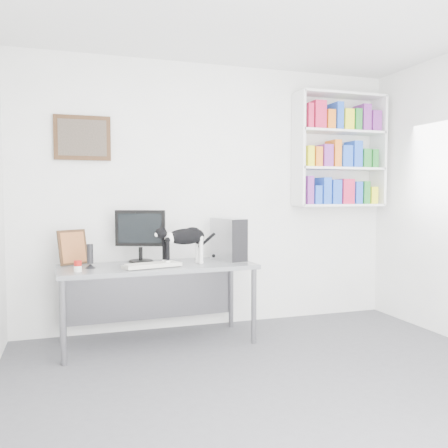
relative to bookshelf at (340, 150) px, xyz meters
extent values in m
cube|color=#4C4B50|center=(-1.40, -1.85, -1.85)|extent=(4.00, 4.00, 0.01)
cube|color=white|center=(-1.40, 0.15, -0.50)|extent=(4.00, 0.01, 2.70)
cube|color=white|center=(0.00, 0.00, 0.00)|extent=(1.03, 0.28, 1.24)
cube|color=#442816|center=(-2.70, 0.12, 0.05)|extent=(0.52, 0.04, 0.42)
cube|color=slate|center=(-2.08, -0.34, -1.49)|extent=(1.77, 0.75, 0.73)
cube|color=black|center=(-2.20, -0.14, -0.87)|extent=(0.52, 0.38, 0.50)
cube|color=beige|center=(-2.15, -0.48, -1.10)|extent=(0.53, 0.30, 0.04)
cube|color=#A9A9AE|center=(-1.37, -0.25, -0.92)|extent=(0.27, 0.44, 0.41)
cylinder|color=black|center=(-2.67, -0.37, -1.01)|extent=(0.10, 0.10, 0.22)
cube|color=#442816|center=(-2.81, -0.10, -0.96)|extent=(0.29, 0.21, 0.33)
cylinder|color=#A6120E|center=(-2.77, -0.53, -1.07)|extent=(0.07, 0.07, 0.09)
camera|label=1|loc=(-2.81, -4.59, -0.49)|focal=38.00mm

